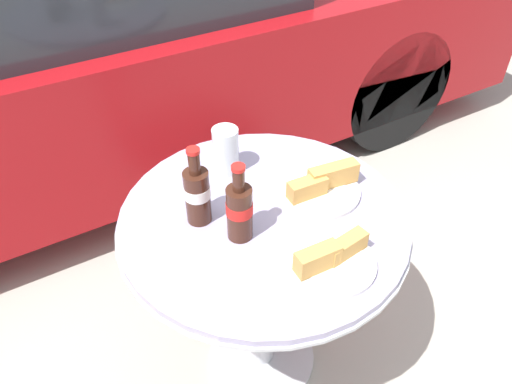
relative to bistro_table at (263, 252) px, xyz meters
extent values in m
plane|color=#A8A093|center=(0.00, 0.00, -0.54)|extent=(30.00, 30.00, 0.00)
cylinder|color=#B7B7BC|center=(0.00, 0.00, -0.53)|extent=(0.36, 0.36, 0.02)
cylinder|color=#B7B7BC|center=(0.00, 0.00, -0.20)|extent=(0.08, 0.08, 0.65)
cylinder|color=#B7B7BC|center=(0.00, 0.00, 0.12)|extent=(0.77, 0.77, 0.01)
cylinder|color=#9E93B2|center=(0.00, 0.00, 0.13)|extent=(0.76, 0.76, 0.02)
cylinder|color=#3D1E14|center=(-0.15, 0.07, 0.22)|extent=(0.06, 0.06, 0.15)
cylinder|color=silver|center=(-0.15, 0.07, 0.24)|extent=(0.07, 0.07, 0.03)
cylinder|color=#3D1E14|center=(-0.15, 0.07, 0.33)|extent=(0.03, 0.03, 0.06)
cylinder|color=red|center=(-0.15, 0.07, 0.36)|extent=(0.03, 0.03, 0.01)
cylinder|color=#3D1E14|center=(-0.09, -0.03, 0.22)|extent=(0.06, 0.06, 0.15)
cylinder|color=red|center=(-0.09, -0.03, 0.24)|extent=(0.07, 0.07, 0.03)
cylinder|color=#3D1E14|center=(-0.09, -0.03, 0.32)|extent=(0.03, 0.03, 0.06)
cylinder|color=red|center=(-0.09, -0.03, 0.36)|extent=(0.03, 0.03, 0.01)
cylinder|color=black|center=(0.01, 0.22, 0.20)|extent=(0.07, 0.07, 0.11)
cylinder|color=silver|center=(0.01, 0.22, 0.21)|extent=(0.07, 0.07, 0.14)
cylinder|color=silver|center=(0.18, 0.00, 0.15)|extent=(0.23, 0.23, 0.01)
cube|color=white|center=(0.18, 0.00, 0.16)|extent=(0.19, 0.19, 0.00)
cube|color=#C68E47|center=(0.13, -0.01, 0.18)|extent=(0.11, 0.05, 0.05)
cube|color=#C68E47|center=(0.22, 0.00, 0.19)|extent=(0.15, 0.06, 0.06)
cylinder|color=silver|center=(0.05, -0.23, 0.15)|extent=(0.21, 0.21, 0.01)
cube|color=white|center=(0.05, -0.23, 0.16)|extent=(0.18, 0.18, 0.00)
cube|color=#C68E47|center=(0.01, -0.23, 0.19)|extent=(0.11, 0.05, 0.06)
cube|color=#C68E47|center=(0.09, -0.23, 0.18)|extent=(0.11, 0.05, 0.05)
cube|color=#9E0F14|center=(-0.07, 1.61, -0.04)|extent=(4.28, 1.76, 0.64)
cylinder|color=black|center=(1.25, 0.84, -0.22)|extent=(0.65, 0.21, 0.65)
camera|label=1|loc=(-0.50, -0.81, 1.04)|focal=35.00mm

